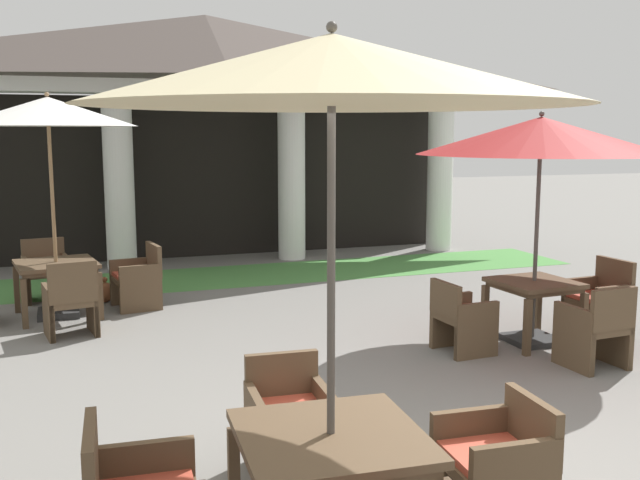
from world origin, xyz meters
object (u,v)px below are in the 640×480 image
(patio_umbrella_near_foreground, at_px, (48,114))
(terracotta_urn, at_px, (105,292))
(patio_chair_mid_right_south, at_px, (596,329))
(patio_table_mid_right, at_px, (534,290))
(patio_table_near_foreground, at_px, (56,269))
(patio_chair_near_foreground_south, at_px, (71,302))
(patio_table_mid_left, at_px, (331,448))
(patio_chair_mid_right_west, at_px, (461,318))
(patio_chair_near_foreground_north, at_px, (46,272))
(patio_chair_mid_left_north, at_px, (288,418))
(patio_chair_mid_right_east, at_px, (600,300))
(patio_umbrella_mid_left, at_px, (332,73))
(patio_chair_near_foreground_east, at_px, (138,278))
(patio_chair_mid_left_east, at_px, (497,465))
(patio_umbrella_mid_right, at_px, (541,137))

(patio_umbrella_near_foreground, bearing_deg, terracotta_urn, 45.37)
(patio_chair_mid_right_south, bearing_deg, patio_table_mid_right, 90.00)
(patio_table_near_foreground, xyz_separation_m, terracotta_urn, (0.63, 0.63, -0.49))
(patio_chair_near_foreground_south, distance_m, patio_table_mid_right, 5.39)
(patio_table_mid_left, relative_size, patio_table_mid_right, 1.23)
(patio_chair_mid_right_south, height_order, patio_chair_mid_right_west, patio_chair_mid_right_south)
(patio_chair_near_foreground_north, relative_size, patio_table_mid_left, 0.80)
(patio_chair_near_foreground_north, height_order, patio_table_mid_right, patio_chair_near_foreground_north)
(patio_table_mid_right, bearing_deg, patio_chair_mid_left_north, -148.91)
(patio_chair_mid_right_east, bearing_deg, patio_table_near_foreground, 60.24)
(patio_chair_near_foreground_south, xyz_separation_m, patio_umbrella_mid_left, (1.34, -5.24, 2.30))
(patio_chair_near_foreground_east, relative_size, patio_table_mid_left, 0.80)
(patio_chair_mid_right_west, xyz_separation_m, terracotta_urn, (-3.55, 3.78, -0.24))
(patio_chair_near_foreground_east, bearing_deg, patio_chair_near_foreground_south, 135.01)
(patio_umbrella_mid_left, bearing_deg, patio_chair_mid_right_south, 31.12)
(patio_chair_mid_left_north, bearing_deg, patio_chair_mid_right_south, -158.36)
(patio_table_mid_left, bearing_deg, terracotta_urn, 97.20)
(patio_table_mid_left, xyz_separation_m, patio_chair_mid_right_east, (4.63, 3.28, -0.23))
(patio_chair_mid_left_east, bearing_deg, patio_chair_mid_left_north, 45.03)
(patio_chair_near_foreground_south, height_order, patio_chair_mid_right_west, patio_chair_near_foreground_south)
(patio_umbrella_mid_left, height_order, patio_chair_mid_left_east, patio_umbrella_mid_left)
(patio_umbrella_near_foreground, height_order, terracotta_urn, patio_umbrella_near_foreground)
(patio_table_mid_right, height_order, terracotta_urn, patio_table_mid_right)
(patio_table_mid_right, distance_m, terracotta_urn, 5.87)
(patio_umbrella_near_foreground, xyz_separation_m, patio_table_mid_right, (5.15, -3.08, -2.00))
(patio_umbrella_near_foreground, distance_m, patio_chair_mid_left_north, 5.91)
(patio_chair_mid_left_east, bearing_deg, patio_umbrella_mid_right, -34.69)
(patio_table_near_foreground, distance_m, patio_chair_mid_right_south, 6.61)
(patio_umbrella_near_foreground, bearing_deg, patio_table_near_foreground, 135.00)
(patio_table_near_foreground, relative_size, patio_umbrella_mid_left, 0.37)
(patio_chair_near_foreground_north, bearing_deg, patio_umbrella_mid_left, 94.18)
(patio_chair_mid_right_east, bearing_deg, patio_umbrella_near_foreground, 60.24)
(patio_chair_near_foreground_east, bearing_deg, patio_chair_mid_right_south, -143.93)
(patio_umbrella_mid_right, bearing_deg, patio_chair_mid_left_east, -128.31)
(patio_umbrella_near_foreground, relative_size, patio_chair_mid_left_north, 3.55)
(patio_umbrella_mid_left, bearing_deg, terracotta_urn, 97.20)
(patio_chair_mid_left_north, height_order, patio_umbrella_mid_right, patio_umbrella_mid_right)
(patio_table_mid_left, relative_size, patio_umbrella_mid_right, 0.40)
(patio_chair_near_foreground_south, bearing_deg, patio_chair_mid_right_west, -35.99)
(patio_table_near_foreground, height_order, patio_chair_near_foreground_east, patio_chair_near_foreground_east)
(patio_chair_mid_left_east, bearing_deg, patio_umbrella_mid_left, 90.00)
(patio_chair_near_foreground_east, distance_m, patio_umbrella_mid_right, 5.57)
(patio_chair_near_foreground_south, bearing_deg, patio_table_near_foreground, 90.00)
(patio_chair_mid_right_west, bearing_deg, patio_chair_near_foreground_south, -120.98)
(patio_umbrella_near_foreground, distance_m, patio_chair_mid_left_east, 7.21)
(terracotta_urn, bearing_deg, patio_chair_near_foreground_east, -48.23)
(patio_table_near_foreground, distance_m, patio_chair_mid_left_east, 6.86)
(patio_chair_near_foreground_east, bearing_deg, patio_chair_mid_left_east, -175.55)
(patio_umbrella_mid_left, height_order, patio_chair_mid_right_west, patio_umbrella_mid_left)
(patio_umbrella_mid_right, bearing_deg, patio_chair_mid_right_south, -86.46)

